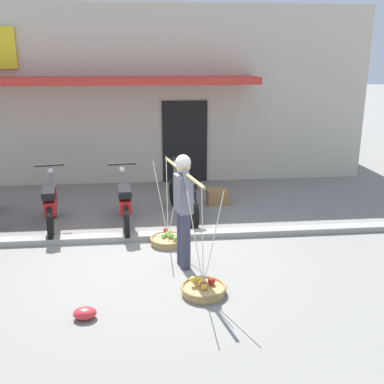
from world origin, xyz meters
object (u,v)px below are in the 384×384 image
object	(u,v)px
fruit_vendor	(183,204)
plastic_litter_bag	(85,313)
fruit_basket_left_side	(203,288)
motorcycle_second_in_row	(51,205)
motorcycle_third_in_row	(125,203)
fruit_basket_right_side	(168,239)
wooden_crate	(218,197)
motorcycle_end_of_row	(183,195)

from	to	relation	value
fruit_vendor	plastic_litter_bag	distance (m)	2.04
fruit_basket_left_side	motorcycle_second_in_row	distance (m)	3.61
fruit_basket_left_side	motorcycle_third_in_row	world-z (taller)	fruit_basket_left_side
motorcycle_second_in_row	fruit_vendor	bearing A→B (deg)	-38.69
fruit_basket_left_side	fruit_basket_right_side	size ratio (longest dim) A/B	1.00
fruit_basket_right_side	fruit_vendor	bearing A→B (deg)	-77.91
fruit_vendor	fruit_basket_left_side	world-z (taller)	fruit_vendor
fruit_basket_left_side	wooden_crate	distance (m)	3.84
motorcycle_second_in_row	wooden_crate	bearing A→B (deg)	19.01
motorcycle_second_in_row	motorcycle_third_in_row	distance (m)	1.32
motorcycle_third_in_row	fruit_vendor	bearing A→B (deg)	-62.13
fruit_basket_left_side	wooden_crate	xyz separation A→B (m)	(0.79, 3.75, 0.08)
fruit_vendor	motorcycle_end_of_row	distance (m)	2.20
motorcycle_second_in_row	plastic_litter_bag	size ratio (longest dim) A/B	6.47
motorcycle_second_in_row	motorcycle_third_in_row	size ratio (longest dim) A/B	1.00
motorcycle_end_of_row	wooden_crate	distance (m)	1.15
motorcycle_second_in_row	wooden_crate	distance (m)	3.42
fruit_basket_right_side	wooden_crate	size ratio (longest dim) A/B	3.30
motorcycle_third_in_row	motorcycle_end_of_row	xyz separation A→B (m)	(1.11, 0.38, 0.00)
motorcycle_end_of_row	motorcycle_second_in_row	bearing A→B (deg)	-172.24
fruit_vendor	motorcycle_end_of_row	size ratio (longest dim) A/B	0.96
motorcycle_end_of_row	plastic_litter_bag	bearing A→B (deg)	-113.40
fruit_vendor	fruit_basket_right_side	world-z (taller)	fruit_vendor
fruit_basket_right_side	wooden_crate	xyz separation A→B (m)	(1.16, 2.04, 0.08)
fruit_basket_right_side	motorcycle_second_in_row	world-z (taller)	fruit_basket_right_side
motorcycle_third_in_row	plastic_litter_bag	size ratio (longest dim) A/B	6.50
fruit_basket_right_side	wooden_crate	bearing A→B (deg)	60.36
fruit_vendor	fruit_basket_left_side	size ratio (longest dim) A/B	1.19
plastic_litter_bag	fruit_vendor	bearing A→B (deg)	44.92
fruit_basket_left_side	motorcycle_third_in_row	distance (m)	2.85
motorcycle_second_in_row	motorcycle_end_of_row	size ratio (longest dim) A/B	1.01
motorcycle_second_in_row	plastic_litter_bag	bearing A→B (deg)	-73.02
fruit_basket_left_side	plastic_litter_bag	world-z (taller)	fruit_basket_left_side
motorcycle_second_in_row	plastic_litter_bag	distance (m)	3.25
fruit_vendor	motorcycle_third_in_row	xyz separation A→B (m)	(-0.93, 1.75, -0.53)
fruit_basket_left_side	fruit_vendor	bearing A→B (deg)	102.27
fruit_vendor	plastic_litter_bag	size ratio (longest dim) A/B	6.14
fruit_vendor	fruit_basket_right_side	bearing A→B (deg)	102.09
fruit_basket_right_side	motorcycle_second_in_row	size ratio (longest dim) A/B	0.80
motorcycle_third_in_row	motorcycle_end_of_row	size ratio (longest dim) A/B	1.01
fruit_vendor	fruit_basket_left_side	bearing A→B (deg)	-77.73
motorcycle_third_in_row	motorcycle_end_of_row	distance (m)	1.17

